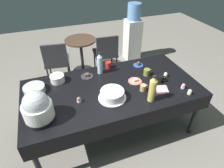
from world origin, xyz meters
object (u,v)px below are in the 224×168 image
(cupcake_lemon, at_px, (166,75))
(maroon_chair_left, at_px, (57,60))
(coffee_mug_black, at_px, (161,79))
(dessert_plate_charcoal, at_px, (87,76))
(dessert_plate_cobalt, at_px, (138,65))
(cupcake_rose, at_px, (79,100))
(potluck_table, at_px, (112,91))
(soda_bottle_water, at_px, (100,64))
(glass_salad_bowl, at_px, (34,89))
(slow_cooker, at_px, (37,108))
(frosted_layer_cake, at_px, (112,95))
(ceramic_snack_bowl, at_px, (57,78))
(water_cooler, at_px, (133,34))
(dessert_plate_coral, at_px, (135,81))
(maroon_chair_right, at_px, (106,52))
(coffee_mug_red, at_px, (109,65))
(cupcake_berry, at_px, (183,86))
(coffee_mug_olive, at_px, (147,72))
(coffee_mug_tan, at_px, (143,88))
(round_cafe_table, at_px, (81,50))
(soda_bottle_ginger_ale, at_px, (152,89))
(cupcake_cocoa, at_px, (190,92))

(cupcake_lemon, bearing_deg, maroon_chair_left, 132.13)
(coffee_mug_black, bearing_deg, cupcake_lemon, 33.19)
(dessert_plate_charcoal, bearing_deg, dessert_plate_cobalt, 1.81)
(dessert_plate_charcoal, relative_size, cupcake_rose, 2.46)
(potluck_table, bearing_deg, dessert_plate_cobalt, 33.69)
(soda_bottle_water, bearing_deg, glass_salad_bowl, -172.06)
(glass_salad_bowl, height_order, maroon_chair_left, maroon_chair_left)
(glass_salad_bowl, bearing_deg, slow_cooker, -85.35)
(cupcake_lemon, xyz_separation_m, soda_bottle_water, (-0.80, 0.40, 0.11))
(frosted_layer_cake, bearing_deg, cupcake_lemon, 11.54)
(ceramic_snack_bowl, xyz_separation_m, water_cooler, (1.79, 1.49, -0.21))
(glass_salad_bowl, xyz_separation_m, coffee_mug_black, (1.56, -0.35, 0.01))
(dessert_plate_coral, bearing_deg, frosted_layer_cake, -151.78)
(dessert_plate_cobalt, relative_size, cupcake_lemon, 2.16)
(maroon_chair_left, bearing_deg, maroon_chair_right, -0.03)
(potluck_table, xyz_separation_m, coffee_mug_red, (0.11, 0.46, 0.11))
(ceramic_snack_bowl, bearing_deg, potluck_table, -29.94)
(cupcake_berry, bearing_deg, ceramic_snack_bowl, 154.82)
(coffee_mug_black, bearing_deg, frosted_layer_cake, -172.63)
(frosted_layer_cake, relative_size, maroon_chair_right, 0.39)
(cupcake_lemon, distance_m, maroon_chair_left, 1.99)
(frosted_layer_cake, relative_size, cupcake_rose, 4.87)
(coffee_mug_olive, bearing_deg, dessert_plate_charcoal, 162.67)
(cupcake_lemon, bearing_deg, soda_bottle_water, 153.68)
(maroon_chair_right, distance_m, water_cooler, 0.88)
(ceramic_snack_bowl, bearing_deg, dessert_plate_coral, -20.03)
(coffee_mug_tan, distance_m, maroon_chair_right, 1.65)
(glass_salad_bowl, height_order, round_cafe_table, glass_salad_bowl)
(slow_cooker, xyz_separation_m, ceramic_snack_bowl, (0.25, 0.62, -0.11))
(coffee_mug_black, bearing_deg, maroon_chair_right, 99.19)
(cupcake_rose, bearing_deg, cupcake_lemon, 4.80)
(potluck_table, distance_m, coffee_mug_black, 0.66)
(frosted_layer_cake, xyz_separation_m, coffee_mug_black, (0.71, 0.09, -0.01))
(glass_salad_bowl, relative_size, soda_bottle_ginger_ale, 0.75)
(potluck_table, distance_m, dessert_plate_cobalt, 0.66)
(frosted_layer_cake, height_order, cupcake_rose, frosted_layer_cake)
(water_cooler, bearing_deg, soda_bottle_ginger_ale, -110.20)
(cupcake_cocoa, bearing_deg, cupcake_rose, 166.09)
(potluck_table, height_order, coffee_mug_olive, coffee_mug_olive)
(dessert_plate_coral, distance_m, coffee_mug_tan, 0.21)
(slow_cooker, height_order, cupcake_lemon, slow_cooker)
(dessert_plate_cobalt, relative_size, coffee_mug_red, 1.17)
(dessert_plate_charcoal, distance_m, cupcake_cocoa, 1.33)
(coffee_mug_red, distance_m, maroon_chair_left, 1.22)
(dessert_plate_cobalt, height_order, cupcake_berry, cupcake_berry)
(coffee_mug_black, bearing_deg, cupcake_rose, -178.74)
(frosted_layer_cake, xyz_separation_m, dessert_plate_charcoal, (-0.17, 0.54, -0.04))
(glass_salad_bowl, xyz_separation_m, dessert_plate_cobalt, (1.46, 0.12, -0.02))
(cupcake_rose, bearing_deg, dessert_plate_charcoal, 66.06)
(water_cooler, bearing_deg, soda_bottle_water, -129.04)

